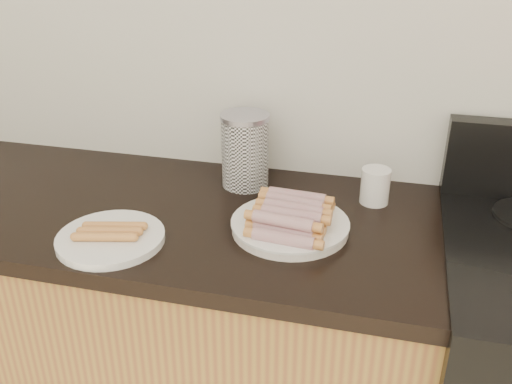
% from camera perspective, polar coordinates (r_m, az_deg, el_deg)
% --- Properties ---
extents(wall_back, '(4.00, 0.04, 2.60)m').
position_cam_1_polar(wall_back, '(1.54, 4.46, 15.82)').
color(wall_back, silver).
rests_on(wall_back, ground).
extents(cabinet_base, '(2.20, 0.59, 0.86)m').
position_cam_1_polar(cabinet_base, '(1.91, -20.12, -12.66)').
color(cabinet_base, olive).
rests_on(cabinet_base, floor).
extents(counter_slab, '(2.20, 0.62, 0.04)m').
position_cam_1_polar(counter_slab, '(1.67, -22.48, -0.50)').
color(counter_slab, black).
rests_on(counter_slab, cabinet_base).
extents(main_plate, '(0.29, 0.29, 0.02)m').
position_cam_1_polar(main_plate, '(1.35, 3.42, -3.49)').
color(main_plate, white).
rests_on(main_plate, counter_slab).
extents(side_plate, '(0.32, 0.32, 0.02)m').
position_cam_1_polar(side_plate, '(1.34, -14.33, -4.53)').
color(side_plate, silver).
rests_on(side_plate, counter_slab).
extents(hotdog_pile, '(0.14, 0.24, 0.06)m').
position_cam_1_polar(hotdog_pile, '(1.33, 3.46, -2.19)').
color(hotdog_pile, maroon).
rests_on(hotdog_pile, main_plate).
extents(plain_sausages, '(0.13, 0.10, 0.02)m').
position_cam_1_polar(plain_sausages, '(1.33, -14.42, -3.82)').
color(plain_sausages, '#CE7C52').
rests_on(plain_sausages, side_plate).
extents(canister, '(0.13, 0.13, 0.20)m').
position_cam_1_polar(canister, '(1.53, -1.11, 4.20)').
color(canister, silver).
rests_on(canister, counter_slab).
extents(mug, '(0.08, 0.08, 0.09)m').
position_cam_1_polar(mug, '(1.49, 11.83, 0.59)').
color(mug, white).
rests_on(mug, counter_slab).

